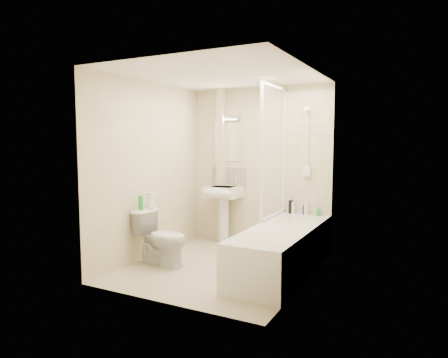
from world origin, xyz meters
The scene contains 25 objects.
floor centered at (0.00, 0.00, 0.00)m, with size 2.50×2.50×0.00m, color beige.
wall_back centered at (0.00, 1.25, 1.20)m, with size 2.20×0.02×2.40m, color beige.
wall_left centered at (-1.10, 0.00, 1.20)m, with size 0.02×2.50×2.40m, color beige.
wall_right centered at (1.10, 0.00, 1.20)m, with size 0.02×2.50×2.40m, color beige.
ceiling centered at (0.00, 0.00, 2.40)m, with size 2.20×2.50×0.02m, color white.
tile_back centered at (0.75, 1.24, 1.42)m, with size 0.70×0.01×1.75m, color beige.
tile_right centered at (1.09, 0.20, 1.42)m, with size 0.01×2.10×1.75m, color beige.
pipe_boxing centered at (-0.62, 1.19, 1.20)m, with size 0.12×0.12×2.40m, color beige.
splashback centered at (-0.52, 1.24, 1.03)m, with size 0.60×0.01×0.30m, color beige.
mirror centered at (-0.52, 1.24, 1.58)m, with size 0.46×0.01×0.60m, color white.
strip_light centered at (-0.52, 1.22, 1.95)m, with size 0.42×0.07×0.07m, color silver.
bathtub centered at (0.75, 0.20, 0.29)m, with size 0.70×2.10×0.55m.
shower_screen centered at (0.40, 0.80, 1.45)m, with size 0.04×0.92×1.80m.
shower_fixture centered at (0.75, 1.19, 1.55)m, with size 0.10×0.16×0.99m.
pedestal_sink centered at (-0.52, 1.01, 0.72)m, with size 0.53×0.49×1.02m.
bottle_black_a centered at (0.53, 1.16, 0.65)m, with size 0.06×0.06×0.19m, color black.
bottle_white_a centered at (0.57, 1.16, 0.64)m, with size 0.05×0.05×0.17m, color white.
bottle_blue centered at (0.74, 1.16, 0.61)m, with size 0.06×0.06×0.13m, color navy.
bottle_cream centered at (0.76, 1.16, 0.63)m, with size 0.07×0.07×0.15m, color beige.
bottle_white_b centered at (0.89, 1.16, 0.61)m, with size 0.05×0.05×0.13m, color silver.
bottle_green centered at (0.94, 1.16, 0.60)m, with size 0.06×0.06×0.10m, color green.
toilet centered at (-0.72, -0.27, 0.36)m, with size 0.71×0.42×0.72m, color white.
toilet_roll_lower centered at (-0.94, -0.21, 0.77)m, with size 0.11×0.11×0.10m, color white.
toilet_roll_upper centered at (-0.95, -0.19, 0.87)m, with size 0.11×0.11×0.10m, color white.
green_bottle centered at (-0.96, -0.37, 0.81)m, with size 0.06×0.06×0.19m, color green.
Camera 1 is at (2.32, -4.36, 1.61)m, focal length 32.00 mm.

